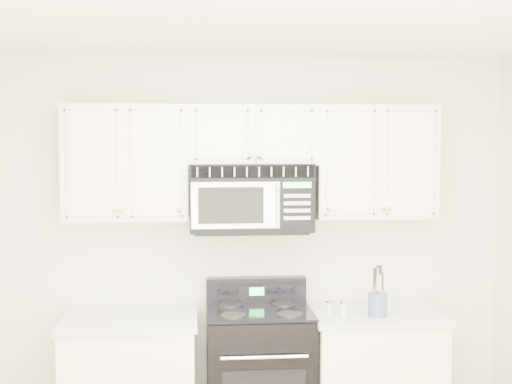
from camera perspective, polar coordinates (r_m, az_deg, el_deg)
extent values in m
cube|color=silver|center=(3.16, 2.16, 14.14)|extent=(3.50, 3.50, 0.01)
cube|color=beige|center=(4.92, -0.47, -4.46)|extent=(3.50, 0.01, 2.60)
cube|color=beige|center=(4.70, -10.07, -9.96)|extent=(0.86, 0.65, 0.04)
cube|color=silver|center=(4.96, 9.41, -14.71)|extent=(0.82, 0.63, 0.88)
cube|color=beige|center=(4.83, 9.49, -9.55)|extent=(0.86, 0.65, 0.04)
cube|color=black|center=(4.85, 0.28, -14.86)|extent=(0.68, 0.59, 0.92)
cylinder|color=silver|center=(4.46, 0.68, -13.08)|extent=(0.54, 0.02, 0.02)
cube|color=black|center=(4.71, 0.29, -9.52)|extent=(0.68, 0.59, 0.02)
cube|color=black|center=(4.94, 0.01, -7.85)|extent=(0.68, 0.08, 0.18)
cube|color=#1FD742|center=(4.90, 0.06, -7.96)|extent=(0.10, 0.00, 0.05)
cube|color=silver|center=(4.70, -10.32, 2.33)|extent=(0.80, 0.33, 0.75)
cube|color=silver|center=(4.84, 9.43, 2.40)|extent=(0.80, 0.33, 0.75)
cube|color=silver|center=(4.70, -0.31, 4.60)|extent=(0.84, 0.33, 0.39)
sphere|color=tan|center=(4.54, -10.74, -1.49)|extent=(0.03, 0.03, 0.03)
sphere|color=tan|center=(4.52, -6.19, -1.47)|extent=(0.03, 0.03, 0.03)
sphere|color=tan|center=(4.60, 5.86, -1.35)|extent=(0.03, 0.03, 0.03)
sphere|color=tan|center=(4.68, 10.19, -1.30)|extent=(0.03, 0.03, 0.03)
sphere|color=tan|center=(4.51, -0.49, 2.88)|extent=(0.03, 0.03, 0.03)
sphere|color=tan|center=(4.51, 0.27, 2.88)|extent=(0.03, 0.03, 0.03)
cylinder|color=#A7030F|center=(4.51, 0.02, 2.18)|extent=(0.01, 0.00, 0.11)
sphere|color=tan|center=(4.52, 0.02, 1.41)|extent=(0.04, 0.04, 0.04)
cube|color=black|center=(4.68, -0.45, -0.36)|extent=(0.80, 0.40, 0.44)
cube|color=#BABAB7|center=(4.47, -0.25, 1.63)|extent=(0.78, 0.01, 0.08)
cube|color=#9B9CA2|center=(4.47, -1.64, -1.07)|extent=(0.56, 0.01, 0.29)
cube|color=black|center=(4.46, -2.01, -1.08)|extent=(0.41, 0.01, 0.23)
cube|color=black|center=(4.51, 3.30, -1.03)|extent=(0.22, 0.01, 0.29)
cube|color=#1FD742|center=(4.49, 3.32, 0.56)|extent=(0.18, 0.00, 0.04)
cylinder|color=silver|center=(4.46, 1.78, -1.09)|extent=(0.02, 0.02, 0.25)
cylinder|color=slate|center=(4.66, 9.71, -8.87)|extent=(0.12, 0.12, 0.15)
cylinder|color=#A5834D|center=(4.65, 10.12, -7.94)|extent=(0.01, 0.01, 0.26)
cylinder|color=black|center=(4.66, 9.42, -7.77)|extent=(0.01, 0.01, 0.28)
cylinder|color=#A5834D|center=(4.60, 9.62, -7.79)|extent=(0.01, 0.01, 0.31)
cylinder|color=black|center=(4.65, 10.12, -7.94)|extent=(0.01, 0.01, 0.26)
cylinder|color=#A5834D|center=(4.66, 9.42, -7.77)|extent=(0.01, 0.01, 0.28)
cylinder|color=black|center=(4.60, 9.62, -7.80)|extent=(0.01, 0.01, 0.31)
cylinder|color=silver|center=(4.66, 5.87, -9.28)|extent=(0.04, 0.04, 0.08)
cylinder|color=silver|center=(4.65, 5.87, -8.72)|extent=(0.04, 0.04, 0.01)
cylinder|color=silver|center=(4.61, 7.00, -9.38)|extent=(0.04, 0.04, 0.09)
cylinder|color=silver|center=(4.59, 7.01, -8.73)|extent=(0.05, 0.05, 0.02)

